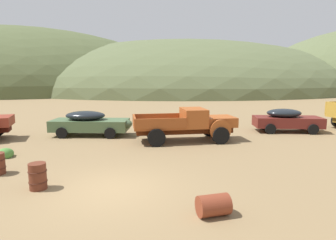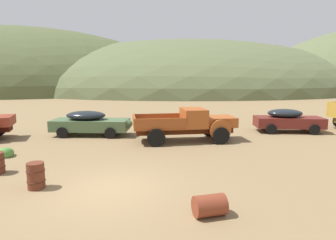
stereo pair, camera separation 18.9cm
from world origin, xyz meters
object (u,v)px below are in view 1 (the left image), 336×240
Objects in this scene: oil_drum_by_truck at (38,176)px; oil_drum_tipped at (213,205)px; truck_oxide_orange at (192,124)px; car_oxblood at (289,120)px; car_weathered_green at (92,123)px.

oil_drum_tipped is at bearing -25.44° from oil_drum_by_truck.
truck_oxide_orange reaches higher than oil_drum_by_truck.
car_weathered_green is at bearing -170.87° from car_oxblood.
car_weathered_green is at bearing 112.60° from oil_drum_tipped.
truck_oxide_orange is 1.23× the size of car_oxblood.
truck_oxide_orange is 7.31m from car_oxblood.
car_weathered_green reaches higher than oil_drum_tipped.
car_weathered_green reaches higher than oil_drum_by_truck.
oil_drum_by_truck is at bearing -137.93° from truck_oxide_orange.
truck_oxide_orange is at bearing 44.12° from oil_drum_by_truck.
oil_drum_tipped is 1.04× the size of oil_drum_by_truck.
car_weathered_green is 13.05m from car_oxblood.
car_weathered_green is 6.36m from truck_oxide_orange.
oil_drum_by_truck is (-13.69, -8.21, -0.37)m from car_oxblood.
truck_oxide_orange reaches higher than car_oxblood.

